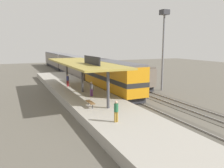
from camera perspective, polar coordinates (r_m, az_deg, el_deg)
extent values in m
plane|color=#5B564C|center=(31.62, 4.08, -2.56)|extent=(120.00, 120.00, 0.00)
cube|color=#4E4941|center=(30.72, 0.81, -2.87)|extent=(3.20, 110.00, 0.04)
cube|color=gray|center=(30.41, -0.41, -2.89)|extent=(0.10, 110.00, 0.16)
cube|color=gray|center=(31.01, 2.01, -2.63)|extent=(0.10, 110.00, 0.16)
cube|color=#4E4941|center=(32.93, 8.05, -2.08)|extent=(3.20, 110.00, 0.04)
cube|color=gray|center=(32.54, 6.99, -2.10)|extent=(0.10, 110.00, 0.16)
cube|color=gray|center=(33.31, 9.09, -1.87)|extent=(0.10, 110.00, 0.16)
cube|color=#9E998E|center=(28.97, -7.42, -2.88)|extent=(6.00, 44.00, 0.90)
cylinder|color=#47474C|center=(21.16, -1.00, -1.40)|extent=(0.28, 0.28, 3.60)
cylinder|color=#47474C|center=(28.55, -7.52, 1.52)|extent=(0.28, 0.28, 3.60)
cylinder|color=#47474C|center=(36.20, -11.34, 3.22)|extent=(0.28, 0.28, 3.60)
cube|color=#A38E3D|center=(28.33, -7.61, 5.33)|extent=(5.20, 18.00, 0.20)
cube|color=black|center=(24.89, -5.15, 5.99)|extent=(0.12, 4.80, 0.90)
cylinder|color=#333338|center=(21.44, -4.91, -5.66)|extent=(0.07, 0.07, 0.42)
cylinder|color=#333338|center=(22.62, -6.05, -4.83)|extent=(0.07, 0.07, 0.42)
cube|color=brown|center=(21.96, -5.51, -4.60)|extent=(0.44, 1.70, 0.08)
cube|color=#28282D|center=(31.73, -0.17, -1.54)|extent=(2.60, 13.60, 0.70)
cube|color=orange|center=(31.37, -0.18, 2.22)|extent=(2.90, 14.40, 3.50)
cube|color=#515156|center=(31.17, -0.18, 5.62)|extent=(2.78, 14.11, 0.24)
cube|color=#282828|center=(31.41, -0.18, 1.74)|extent=(2.93, 14.43, 0.56)
cube|color=#28282D|center=(48.44, -9.13, 2.38)|extent=(2.60, 19.20, 0.70)
cube|color=slate|center=(48.22, -9.19, 4.74)|extent=(2.90, 20.00, 3.30)
cube|color=slate|center=(48.09, -9.25, 6.84)|extent=(2.78, 19.60, 0.24)
cube|color=#28282D|center=(68.57, -13.91, 4.46)|extent=(2.60, 19.20, 0.70)
cube|color=slate|center=(68.41, -13.98, 6.12)|extent=(2.90, 20.00, 3.30)
cube|color=slate|center=(68.32, -14.05, 7.60)|extent=(2.78, 19.60, 0.24)
cube|color=#28282D|center=(36.99, 3.92, 0.11)|extent=(2.50, 11.20, 0.70)
cube|color=#6B6056|center=(36.74, 3.95, 2.65)|extent=(2.80, 12.00, 2.60)
cube|color=#554D45|center=(36.59, 3.98, 4.85)|extent=(2.69, 11.76, 0.24)
cylinder|color=slate|center=(34.15, 12.75, 7.48)|extent=(0.28, 0.28, 11.00)
cube|color=#333338|center=(34.40, 13.15, 17.26)|extent=(1.10, 1.10, 0.70)
cylinder|color=maroon|center=(32.89, -11.27, 0.11)|extent=(0.16, 0.16, 0.84)
cylinder|color=maroon|center=(32.93, -10.96, 0.14)|extent=(0.16, 0.16, 0.84)
cylinder|color=navy|center=(32.80, -11.16, 1.40)|extent=(0.34, 0.34, 0.64)
sphere|color=tan|center=(32.73, -11.18, 2.15)|extent=(0.23, 0.23, 0.23)
cylinder|color=olive|center=(17.69, 0.79, -8.36)|extent=(0.16, 0.16, 0.84)
cylinder|color=olive|center=(17.76, 1.31, -8.28)|extent=(0.16, 0.16, 0.84)
cylinder|color=#23603D|center=(17.50, 1.06, -6.02)|extent=(0.34, 0.34, 0.64)
sphere|color=tan|center=(17.39, 1.06, -4.64)|extent=(0.23, 0.23, 0.23)
cylinder|color=#663375|center=(26.37, -5.39, -2.19)|extent=(0.16, 0.16, 0.84)
cylinder|color=#663375|center=(26.43, -5.02, -2.16)|extent=(0.16, 0.16, 0.84)
cylinder|color=#4C4C51|center=(26.26, -5.23, -0.60)|extent=(0.34, 0.34, 0.64)
sphere|color=tan|center=(26.18, -5.24, 0.34)|extent=(0.23, 0.23, 0.23)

